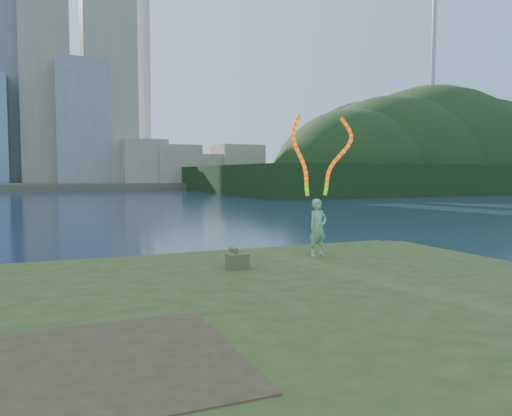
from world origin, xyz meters
name	(u,v)px	position (x,y,z in m)	size (l,w,h in m)	color
ground	(201,328)	(0.00, 0.00, 0.00)	(320.00, 320.00, 0.00)	#18253D
grassy_knoll	(246,351)	(0.00, -2.30, 0.34)	(20.00, 18.00, 0.80)	#384719
dirt_patch	(91,364)	(-2.20, -3.20, 0.81)	(3.20, 3.00, 0.02)	#47331E
far_shore	(59,185)	(0.00, 95.00, 0.60)	(320.00, 40.00, 1.20)	#4F4A3A
observation_tower	(143,5)	(18.00, 102.00, 39.11)	(10.00, 10.00, 58.00)	silver
wooded_hill	(428,189)	(59.57, 59.96, 0.16)	(78.00, 50.00, 63.00)	black
woman_with_ribbons	(317,199)	(3.74, 2.17, 2.25)	(1.95, 0.51, 3.86)	#22763B
canvas_bag	(237,261)	(1.25, 1.34, 0.98)	(0.48, 0.54, 0.44)	#464325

